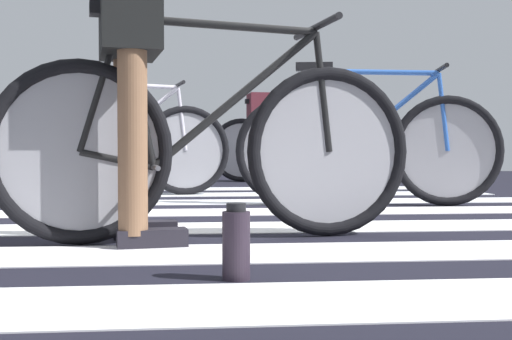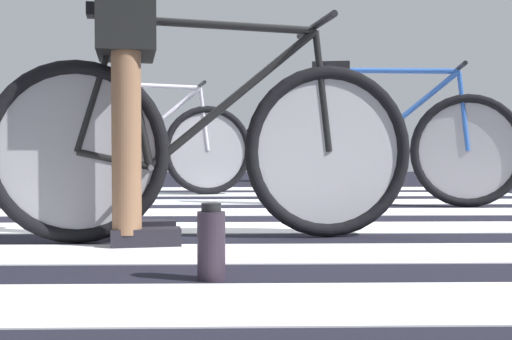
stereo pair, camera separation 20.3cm
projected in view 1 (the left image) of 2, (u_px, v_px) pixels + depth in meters
The scene contains 9 objects.
ground at pixel (184, 216), 3.76m from camera, with size 18.00×14.00×0.02m.
crosswalk_markings at pixel (179, 213), 3.85m from camera, with size 5.42×5.01×0.00m.
bicycle_1_of_4 at pixel (209, 145), 2.69m from camera, with size 1.72×0.54×0.93m.
cyclist_1_of_4 at pixel (131, 76), 2.60m from camera, with size 0.37×0.44×1.01m.
bicycle_2_of_4 at pixel (367, 147), 4.35m from camera, with size 1.72×0.55×0.93m.
bicycle_3_of_4 at pixel (120, 147), 5.20m from camera, with size 1.72×0.55×0.93m.
bicycle_4_of_4 at pixel (286, 148), 7.62m from camera, with size 1.74×0.52×0.93m.
cyclist_4_of_4 at pixel (259, 125), 7.56m from camera, with size 0.33×0.42×1.00m.
water_bottle at pixel (236, 243), 1.89m from camera, with size 0.08×0.08×0.22m.
Camera 1 is at (0.05, -3.77, 0.39)m, focal length 46.92 mm.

